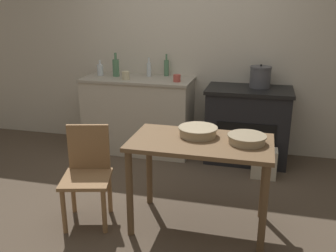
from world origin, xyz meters
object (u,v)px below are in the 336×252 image
Objects in this scene: flour_sack at (264,163)px; mixing_bowl_small at (247,138)px; work_table at (200,155)px; bottle_center_left at (116,67)px; stock_pot at (260,77)px; mixing_bowl_large at (198,131)px; bottle_mid_left at (166,68)px; bottle_far_left at (100,70)px; bottle_left at (149,69)px; cup_center at (126,75)px; stove at (247,125)px; cup_center_right at (177,78)px; chair at (88,172)px.

mixing_bowl_small is at bearing -99.06° from flour_sack.
work_table is 3.89× the size of bottle_center_left.
mixing_bowl_large is (-0.46, -1.53, -0.19)m from stock_pot.
bottle_mid_left reaches higher than mixing_bowl_small.
stock_pot reaches higher than bottle_far_left.
mixing_bowl_small is 2.32m from bottle_center_left.
stock_pot is 1.36m from bottle_left.
bottle_left is 0.22m from bottle_mid_left.
bottle_left is 2.33× the size of cup_center.
bottle_mid_left reaches higher than bottle_far_left.
stove is 1.60m from work_table.
stock_pot is 1.76m from bottle_center_left.
stock_pot is 3.10× the size of cup_center_right.
bottle_mid_left is 0.55m from cup_center.
bottle_far_left is (-1.52, 1.49, 0.20)m from mixing_bowl_large.
flour_sack is 1.69× the size of bottle_far_left.
bottle_center_left is 0.27m from cup_center.
cup_center_right is at bearing 110.04° from mixing_bowl_large.
mixing_bowl_large is 3.22× the size of cup_center.
flour_sack is 1.81m from bottle_left.
bottle_center_left is at bearing -2.62° from bottle_far_left.
work_table is at bearing -67.85° from mixing_bowl_large.
stove is at bearing -5.91° from bottle_left.
bottle_mid_left is 3.16× the size of cup_center_right.
work_table is 4.22× the size of stock_pot.
work_table is 0.20m from mixing_bowl_large.
mixing_bowl_small is 1.11× the size of bottle_mid_left.
chair is at bearing -140.45° from flour_sack.
stock_pot is 0.97m from cup_center_right.
bottle_far_left is 0.70× the size of bottle_mid_left.
bottle_left is (-0.90, 1.58, 0.22)m from mixing_bowl_large.
bottle_far_left is at bearing -168.11° from bottle_mid_left.
flour_sack is (0.22, -0.45, -0.28)m from stove.
mixing_bowl_small is 1.29× the size of bottle_left.
bottle_left is (-0.95, 1.69, 0.38)m from work_table.
work_table is 2.27m from bottle_far_left.
stove is 1.00m from cup_center_right.
bottle_left reaches higher than stock_pot.
work_table is 1.86m from cup_center.
cup_center_right reaches higher than chair.
mixing_bowl_large is at bearing -1.04° from chair.
cup_center reaches higher than mixing_bowl_large.
bottle_mid_left is (-1.05, 0.21, 0.61)m from stove.
cup_center_right is (0.21, -0.33, -0.06)m from bottle_mid_left.
chair is at bearing -173.13° from work_table.
bottle_left reaches higher than cup_center_right.
stock_pot is at bearing 73.29° from mixing_bowl_large.
mixing_bowl_small is at bearing -57.77° from cup_center_right.
bottle_mid_left reaches higher than stock_pot.
bottle_mid_left reaches higher than mixing_bowl_large.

